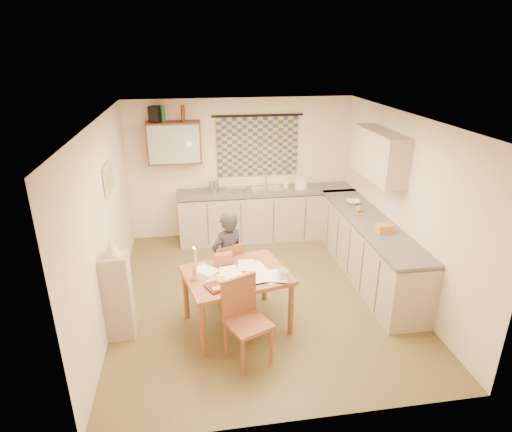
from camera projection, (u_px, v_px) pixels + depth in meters
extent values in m
cube|color=brown|center=(261.00, 295.00, 6.15)|extent=(4.00, 4.50, 0.02)
cube|color=white|center=(262.00, 118.00, 5.21)|extent=(4.00, 4.50, 0.02)
cube|color=#F5DFC1|center=(241.00, 168.00, 7.76)|extent=(4.00, 0.02, 2.50)
cube|color=#F5DFC1|center=(306.00, 310.00, 3.61)|extent=(4.00, 0.02, 2.50)
cube|color=#F5DFC1|center=(105.00, 222.00, 5.40)|extent=(0.02, 4.50, 2.50)
cube|color=#F5DFC1|center=(403.00, 205.00, 5.97)|extent=(0.02, 4.50, 2.50)
cube|color=navy|center=(258.00, 147.00, 7.61)|extent=(1.45, 0.03, 1.05)
cylinder|color=black|center=(258.00, 115.00, 7.39)|extent=(1.60, 0.04, 0.04)
cube|color=#5F2814|center=(174.00, 143.00, 7.22)|extent=(0.90, 0.34, 0.70)
cube|color=#99B2A5|center=(174.00, 145.00, 7.07)|extent=(0.84, 0.02, 0.64)
cube|color=tan|center=(379.00, 154.00, 6.23)|extent=(0.34, 1.30, 0.70)
cube|color=beige|center=(109.00, 179.00, 5.60)|extent=(0.04, 0.50, 0.40)
cube|color=#B8B5A0|center=(111.00, 179.00, 5.60)|extent=(0.01, 0.42, 0.32)
cube|color=tan|center=(270.00, 215.00, 7.85)|extent=(3.30, 0.60, 0.86)
cube|color=#524F4D|center=(271.00, 191.00, 7.67)|extent=(3.30, 0.62, 0.04)
cube|color=tan|center=(368.00, 250.00, 6.51)|extent=(0.60, 2.95, 0.86)
cube|color=#524F4D|center=(371.00, 222.00, 6.33)|extent=(0.62, 2.95, 0.04)
cube|color=white|center=(404.00, 291.00, 5.43)|extent=(0.58, 0.58, 0.86)
cube|color=black|center=(409.00, 260.00, 5.26)|extent=(0.55, 0.55, 0.03)
cube|color=silver|center=(267.00, 192.00, 7.67)|extent=(0.57, 0.47, 0.10)
cylinder|color=silver|center=(266.00, 179.00, 7.77)|extent=(0.04, 0.04, 0.28)
cube|color=silver|center=(237.00, 190.00, 7.57)|extent=(0.43, 0.40, 0.06)
cylinder|color=silver|center=(214.00, 186.00, 7.48)|extent=(0.19, 0.19, 0.24)
cylinder|color=white|center=(301.00, 184.00, 7.72)|extent=(0.30, 0.30, 0.16)
imported|color=white|center=(286.00, 184.00, 7.72)|extent=(0.08, 0.08, 0.17)
imported|color=white|center=(353.00, 202.00, 6.99)|extent=(0.27, 0.27, 0.05)
cube|color=orange|center=(384.00, 228.00, 5.90)|extent=(0.23, 0.17, 0.12)
sphere|color=orange|center=(359.00, 209.00, 6.63)|extent=(0.10, 0.10, 0.10)
cube|color=black|center=(155.00, 114.00, 7.00)|extent=(0.22, 0.24, 0.26)
cylinder|color=#195926|center=(163.00, 114.00, 7.02)|extent=(0.09, 0.09, 0.26)
cylinder|color=#5F2814|center=(183.00, 113.00, 7.07)|extent=(0.07, 0.07, 0.26)
cube|color=brown|center=(236.00, 275.00, 5.21)|extent=(1.41, 1.19, 0.05)
cube|color=brown|center=(225.00, 272.00, 5.88)|extent=(0.53, 0.53, 0.04)
cube|color=brown|center=(231.00, 262.00, 5.65)|extent=(0.38, 0.20, 0.44)
cube|color=brown|center=(248.00, 324.00, 4.72)|extent=(0.58, 0.58, 0.04)
cube|color=brown|center=(239.00, 295.00, 4.78)|extent=(0.42, 0.22, 0.48)
imported|color=black|center=(228.00, 259.00, 5.72)|extent=(0.76, 0.74, 1.35)
cube|color=tan|center=(118.00, 296.00, 5.10)|extent=(0.32, 0.30, 1.10)
cone|color=beige|center=(111.00, 247.00, 4.85)|extent=(0.20, 0.20, 0.22)
cube|color=brown|center=(224.00, 259.00, 5.38)|extent=(0.23, 0.13, 0.16)
imported|color=white|center=(283.00, 274.00, 5.07)|extent=(0.19, 0.19, 0.11)
imported|color=maroon|center=(208.00, 290.00, 4.83)|extent=(0.37, 0.38, 0.02)
imported|color=orange|center=(208.00, 282.00, 5.00)|extent=(0.31, 0.35, 0.02)
cube|color=orange|center=(218.00, 289.00, 4.82)|extent=(0.13, 0.10, 0.04)
cube|color=black|center=(260.00, 283.00, 4.97)|extent=(0.14, 0.07, 0.02)
cylinder|color=silver|center=(195.00, 273.00, 5.02)|extent=(0.06, 0.06, 0.18)
cylinder|color=white|center=(195.00, 257.00, 4.97)|extent=(0.03, 0.03, 0.22)
sphere|color=#FFCC66|center=(193.00, 248.00, 4.92)|extent=(0.02, 0.02, 0.02)
cube|color=white|center=(257.00, 267.00, 5.34)|extent=(0.30, 0.35, 0.00)
cube|color=white|center=(234.00, 274.00, 5.17)|extent=(0.30, 0.35, 0.00)
cube|color=white|center=(272.00, 277.00, 5.11)|extent=(0.30, 0.35, 0.00)
cube|color=white|center=(206.00, 270.00, 5.27)|extent=(0.36, 0.36, 0.00)
cube|color=white|center=(246.00, 265.00, 5.38)|extent=(0.24, 0.32, 0.00)
cube|color=white|center=(238.00, 286.00, 4.92)|extent=(0.27, 0.34, 0.00)
cube|color=white|center=(221.00, 282.00, 4.99)|extent=(0.35, 0.36, 0.00)
cube|color=white|center=(231.00, 280.00, 5.02)|extent=(0.22, 0.31, 0.00)
cube|color=white|center=(228.00, 274.00, 5.17)|extent=(0.24, 0.32, 0.00)
cube|color=white|center=(230.00, 271.00, 5.21)|extent=(0.25, 0.32, 0.00)
cube|color=white|center=(231.00, 278.00, 5.06)|extent=(0.35, 0.36, 0.00)
cube|color=white|center=(257.00, 277.00, 5.09)|extent=(0.27, 0.34, 0.00)
cube|color=white|center=(279.00, 276.00, 5.10)|extent=(0.28, 0.34, 0.00)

